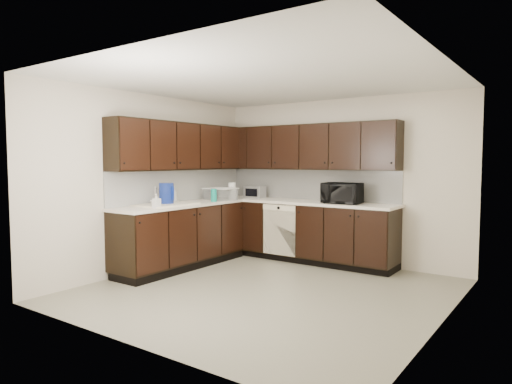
# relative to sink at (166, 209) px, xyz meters

# --- Properties ---
(floor) EXTENTS (4.00, 4.00, 0.00)m
(floor) POSITION_rel_sink_xyz_m (1.68, 0.01, -0.88)
(floor) COLOR gray
(floor) RESTS_ON ground
(ceiling) EXTENTS (4.00, 4.00, 0.00)m
(ceiling) POSITION_rel_sink_xyz_m (1.68, 0.01, 1.62)
(ceiling) COLOR white
(ceiling) RESTS_ON wall_back
(wall_back) EXTENTS (4.00, 0.02, 2.50)m
(wall_back) POSITION_rel_sink_xyz_m (1.68, 2.01, 0.37)
(wall_back) COLOR beige
(wall_back) RESTS_ON floor
(wall_left) EXTENTS (0.02, 4.00, 2.50)m
(wall_left) POSITION_rel_sink_xyz_m (-0.32, 0.01, 0.37)
(wall_left) COLOR beige
(wall_left) RESTS_ON floor
(wall_right) EXTENTS (0.02, 4.00, 2.50)m
(wall_right) POSITION_rel_sink_xyz_m (3.68, 0.01, 0.37)
(wall_right) COLOR beige
(wall_right) RESTS_ON floor
(wall_front) EXTENTS (4.00, 0.02, 2.50)m
(wall_front) POSITION_rel_sink_xyz_m (1.68, -1.99, 0.37)
(wall_front) COLOR beige
(wall_front) RESTS_ON floor
(lower_cabinets) EXTENTS (3.00, 2.80, 0.90)m
(lower_cabinets) POSITION_rel_sink_xyz_m (0.67, 1.12, -0.47)
(lower_cabinets) COLOR black
(lower_cabinets) RESTS_ON floor
(countertop) EXTENTS (3.03, 2.83, 0.04)m
(countertop) POSITION_rel_sink_xyz_m (0.67, 1.12, 0.04)
(countertop) COLOR white
(countertop) RESTS_ON lower_cabinets
(backsplash) EXTENTS (3.00, 2.80, 0.48)m
(backsplash) POSITION_rel_sink_xyz_m (0.46, 1.33, 0.30)
(backsplash) COLOR silver
(backsplash) RESTS_ON countertop
(upper_cabinets) EXTENTS (3.00, 2.80, 0.70)m
(upper_cabinets) POSITION_rel_sink_xyz_m (0.58, 1.22, 0.89)
(upper_cabinets) COLOR black
(upper_cabinets) RESTS_ON wall_back
(dishwasher) EXTENTS (0.58, 0.04, 0.78)m
(dishwasher) POSITION_rel_sink_xyz_m (0.98, 1.42, -0.33)
(dishwasher) COLOR #F3E6C7
(dishwasher) RESTS_ON lower_cabinets
(sink) EXTENTS (0.54, 0.82, 0.42)m
(sink) POSITION_rel_sink_xyz_m (0.00, 0.00, 0.00)
(sink) COLOR #F3E6C7
(sink) RESTS_ON countertop
(microwave) EXTENTS (0.57, 0.41, 0.30)m
(microwave) POSITION_rel_sink_xyz_m (1.91, 1.65, 0.21)
(microwave) COLOR black
(microwave) RESTS_ON countertop
(soap_bottle_a) EXTENTS (0.09, 0.09, 0.19)m
(soap_bottle_a) POSITION_rel_sink_xyz_m (0.20, -0.36, 0.15)
(soap_bottle_a) COLOR gray
(soap_bottle_a) RESTS_ON countertop
(soap_bottle_b) EXTENTS (0.11, 0.11, 0.23)m
(soap_bottle_b) POSITION_rel_sink_xyz_m (-0.16, 0.32, 0.18)
(soap_bottle_b) COLOR gray
(soap_bottle_b) RESTS_ON countertop
(toaster_oven) EXTENTS (0.33, 0.26, 0.20)m
(toaster_oven) POSITION_rel_sink_xyz_m (0.31, 1.72, 0.16)
(toaster_oven) COLOR silver
(toaster_oven) RESTS_ON countertop
(storage_bin) EXTENTS (0.54, 0.45, 0.18)m
(storage_bin) POSITION_rel_sink_xyz_m (0.07, 1.11, 0.15)
(storage_bin) COLOR silver
(storage_bin) RESTS_ON countertop
(blue_pitcher) EXTENTS (0.21, 0.21, 0.31)m
(blue_pitcher) POSITION_rel_sink_xyz_m (-0.02, 0.03, 0.21)
(blue_pitcher) COLOR #102998
(blue_pitcher) RESTS_ON countertop
(teal_tumbler) EXTENTS (0.10, 0.10, 0.20)m
(teal_tumbler) POSITION_rel_sink_xyz_m (0.20, 0.80, 0.16)
(teal_tumbler) COLOR #0D917E
(teal_tumbler) RESTS_ON countertop
(paper_towel_roll) EXTENTS (0.13, 0.13, 0.26)m
(paper_towel_roll) POSITION_rel_sink_xyz_m (0.11, 1.36, 0.19)
(paper_towel_roll) COLOR silver
(paper_towel_roll) RESTS_ON countertop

